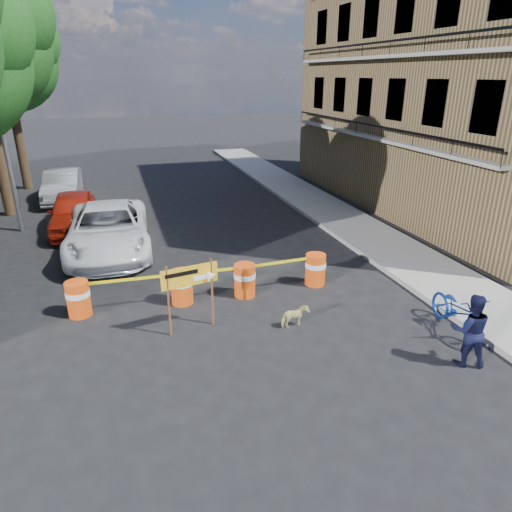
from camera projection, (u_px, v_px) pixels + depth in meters
ground at (241, 331)px, 10.55m from camera, size 120.00×120.00×0.00m
sidewalk_east at (354, 227)px, 17.55m from camera, size 2.40×40.00×0.15m
apartment_building at (468, 62)px, 18.72m from camera, size 8.00×16.00×12.00m
tree_far at (5, 59)px, 21.47m from camera, size 5.04×4.80×8.84m
streetlamp at (0, 110)px, 15.72m from camera, size 1.25×0.18×8.00m
barrel_far_left at (78, 298)px, 11.10m from camera, size 0.58×0.58×0.90m
barrel_mid_left at (182, 286)px, 11.70m from camera, size 0.58×0.58×0.90m
barrel_mid_right at (245, 280)px, 12.09m from camera, size 0.58×0.58×0.90m
barrel_far_right at (315, 269)px, 12.76m from camera, size 0.58×0.58×0.90m
detour_sign at (197, 280)px, 10.24m from camera, size 1.31×0.34×1.70m
pedestrian at (470, 330)px, 9.11m from camera, size 0.93×0.85×1.56m
bicycle at (461, 293)px, 10.22m from camera, size 0.79×1.10×1.95m
dog at (295, 317)px, 10.63m from camera, size 0.69×0.39×0.55m
suv_white at (108, 229)px, 15.05m from camera, size 2.76×5.66×1.55m
sedan_red at (74, 212)px, 17.14m from camera, size 1.76×4.26×1.45m
sedan_silver at (62, 185)px, 21.28m from camera, size 1.57×4.34×1.42m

